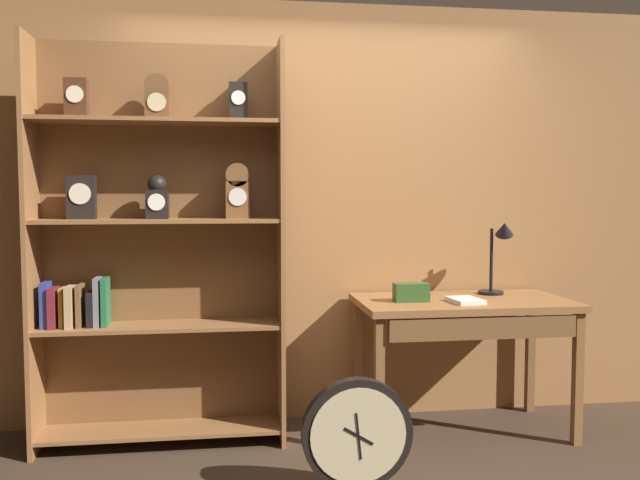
% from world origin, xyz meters
% --- Properties ---
extents(back_wood_panel, '(4.80, 0.05, 2.60)m').
position_xyz_m(back_wood_panel, '(0.00, 1.36, 1.30)').
color(back_wood_panel, '#9E6B3D').
rests_on(back_wood_panel, ground).
extents(bookshelf, '(1.38, 0.31, 2.27)m').
position_xyz_m(bookshelf, '(-1.03, 1.02, 1.13)').
color(bookshelf, brown).
rests_on(bookshelf, ground).
extents(workbench, '(1.25, 0.69, 0.80)m').
position_xyz_m(workbench, '(0.75, 0.93, 0.71)').
color(workbench, brown).
rests_on(workbench, ground).
extents(desk_lamp, '(0.21, 0.21, 0.47)m').
position_xyz_m(desk_lamp, '(1.03, 1.09, 1.07)').
color(desk_lamp, black).
rests_on(desk_lamp, workbench).
extents(toolbox_small, '(0.20, 0.10, 0.11)m').
position_xyz_m(toolbox_small, '(0.42, 0.91, 0.85)').
color(toolbox_small, '#2D5123').
rests_on(toolbox_small, workbench).
extents(open_repair_manual, '(0.18, 0.24, 0.02)m').
position_xyz_m(open_repair_manual, '(0.72, 0.83, 0.81)').
color(open_repair_manual, silver).
rests_on(open_repair_manual, workbench).
extents(round_clock_large, '(0.53, 0.11, 0.57)m').
position_xyz_m(round_clock_large, '(-0.04, 0.19, 0.29)').
color(round_clock_large, black).
rests_on(round_clock_large, ground).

